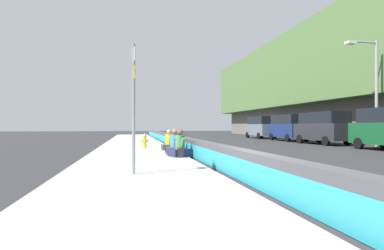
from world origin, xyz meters
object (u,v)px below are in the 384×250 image
(seated_person_middle, at_px, (175,146))
(parked_car_fourth, at_px, (288,127))
(backpack, at_px, (181,153))
(seated_person_foreground, at_px, (180,148))
(parked_car_third, at_px, (323,127))
(parked_car_midline, at_px, (261,127))
(fire_hydrant, at_px, (145,140))
(street_lamp, at_px, (372,82))
(seated_person_rear, at_px, (174,145))
(route_sign_post, at_px, (134,99))
(seated_person_far, at_px, (169,144))

(seated_person_middle, relative_size, parked_car_fourth, 0.23)
(backpack, relative_size, parked_car_fourth, 0.08)
(seated_person_foreground, xyz_separation_m, backpack, (-0.41, 0.04, -0.18))
(parked_car_third, bearing_deg, seated_person_foreground, 122.99)
(seated_person_middle, bearing_deg, seated_person_foreground, -177.72)
(parked_car_midline, bearing_deg, seated_person_middle, 145.58)
(fire_hydrant, height_order, backpack, fire_hydrant)
(parked_car_third, xyz_separation_m, parked_car_midline, (11.66, -0.01, 0.00))
(street_lamp, xyz_separation_m, parked_car_third, (3.34, 1.49, -3.15))
(backpack, distance_m, parked_car_third, 15.64)
(fire_hydrant, distance_m, seated_person_foreground, 5.90)
(seated_person_middle, height_order, backpack, seated_person_middle)
(fire_hydrant, bearing_deg, seated_person_rear, -159.51)
(parked_car_third, relative_size, parked_car_fourth, 1.01)
(parked_car_third, distance_m, parked_car_fourth, 5.55)
(backpack, bearing_deg, seated_person_rear, -1.75)
(street_lamp, height_order, parked_car_midline, street_lamp)
(seated_person_rear, distance_m, backpack, 2.66)
(seated_person_foreground, height_order, parked_car_midline, parked_car_midline)
(route_sign_post, bearing_deg, parked_car_third, -49.27)
(backpack, bearing_deg, parked_car_fourth, -42.32)
(route_sign_post, relative_size, parked_car_midline, 0.70)
(fire_hydrant, xyz_separation_m, parked_car_third, (2.60, -14.14, 0.77))
(seated_person_foreground, bearing_deg, fire_hydrant, 12.45)
(street_lamp, relative_size, parked_car_fourth, 1.45)
(fire_hydrant, relative_size, backpack, 2.20)
(seated_person_far, bearing_deg, parked_car_third, -69.73)
(backpack, height_order, parked_car_fourth, parked_car_fourth)
(route_sign_post, relative_size, seated_person_rear, 3.09)
(backpack, relative_size, parked_car_third, 0.08)
(seated_person_rear, bearing_deg, seated_person_foreground, 178.90)
(route_sign_post, relative_size, seated_person_foreground, 3.02)
(seated_person_foreground, xyz_separation_m, seated_person_middle, (1.15, 0.05, -0.00))
(parked_car_third, height_order, parked_car_fourth, same)
(seated_person_rear, bearing_deg, parked_car_midline, -35.84)
(fire_hydrant, bearing_deg, backpack, -168.70)
(route_sign_post, height_order, seated_person_far, route_sign_post)
(backpack, bearing_deg, route_sign_post, 153.93)
(seated_person_rear, relative_size, parked_car_fourth, 0.23)
(parked_car_third, bearing_deg, seated_person_middle, 119.16)
(seated_person_far, height_order, parked_car_midline, parked_car_midline)
(fire_hydrant, height_order, seated_person_middle, seated_person_middle)
(backpack, xyz_separation_m, parked_car_third, (8.77, -12.91, 1.02))
(route_sign_post, height_order, seated_person_foreground, route_sign_post)
(route_sign_post, relative_size, seated_person_middle, 3.03)
(backpack, bearing_deg, seated_person_far, -0.13)
(route_sign_post, distance_m, street_lamp, 19.07)
(route_sign_post, height_order, parked_car_fourth, route_sign_post)
(seated_person_foreground, relative_size, seated_person_middle, 1.00)
(fire_hydrant, bearing_deg, seated_person_foreground, -167.55)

